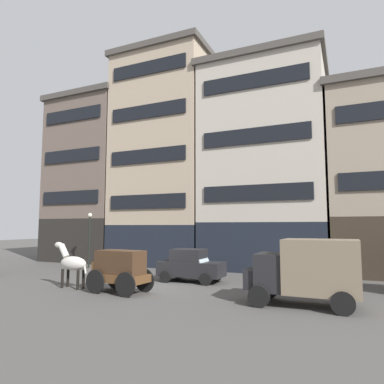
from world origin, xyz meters
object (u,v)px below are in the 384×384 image
(cargo_wagon, at_px, (119,268))
(draft_horse, at_px, (72,263))
(pedestrian_officer, at_px, (355,268))
(sedan_light, at_px, (191,265))
(fire_hydrant_curbside, at_px, (175,268))
(delivery_truck_near, at_px, (306,270))
(streetlamp_curbside, at_px, (90,232))

(cargo_wagon, height_order, draft_horse, draft_horse)
(draft_horse, xyz_separation_m, pedestrian_officer, (13.21, 6.08, -0.29))
(draft_horse, distance_m, sedan_light, 6.40)
(cargo_wagon, relative_size, fire_hydrant_curbside, 3.62)
(delivery_truck_near, relative_size, streetlamp_curbside, 1.06)
(draft_horse, distance_m, streetlamp_curbside, 8.70)
(draft_horse, relative_size, sedan_light, 0.63)
(delivery_truck_near, distance_m, sedan_light, 7.56)
(draft_horse, height_order, sedan_light, draft_horse)
(sedan_light, height_order, fire_hydrant_curbside, sedan_light)
(pedestrian_officer, xyz_separation_m, fire_hydrant_curbside, (-10.70, 0.55, -0.55))
(cargo_wagon, distance_m, draft_horse, 2.95)
(streetlamp_curbside, bearing_deg, pedestrian_officer, -2.99)
(draft_horse, distance_m, delivery_truck_near, 11.37)
(delivery_truck_near, height_order, pedestrian_officer, delivery_truck_near)
(delivery_truck_near, distance_m, pedestrian_officer, 5.68)
(cargo_wagon, relative_size, draft_horse, 1.28)
(cargo_wagon, distance_m, streetlamp_curbside, 10.68)
(draft_horse, relative_size, fire_hydrant_curbside, 2.83)
(cargo_wagon, relative_size, streetlamp_curbside, 0.73)
(fire_hydrant_curbside, bearing_deg, sedan_light, -46.36)
(cargo_wagon, xyz_separation_m, delivery_truck_near, (8.40, 0.73, 0.28))
(cargo_wagon, xyz_separation_m, sedan_light, (1.76, 4.32, -0.23))
(cargo_wagon, height_order, delivery_truck_near, delivery_truck_near)
(delivery_truck_near, bearing_deg, sedan_light, 151.56)
(sedan_light, bearing_deg, fire_hydrant_curbside, 133.64)
(cargo_wagon, height_order, sedan_light, cargo_wagon)
(cargo_wagon, distance_m, fire_hydrant_curbside, 6.69)
(sedan_light, bearing_deg, pedestrian_officer, 11.67)
(cargo_wagon, bearing_deg, fire_hydrant_curbside, 93.80)
(sedan_light, height_order, pedestrian_officer, sedan_light)
(delivery_truck_near, relative_size, fire_hydrant_curbside, 5.24)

